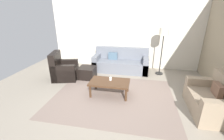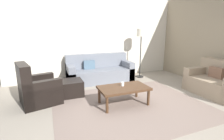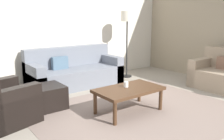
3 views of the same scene
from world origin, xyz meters
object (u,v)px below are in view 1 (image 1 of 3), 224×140
Objects in this scene: coffee_table at (110,83)px; couch_main at (121,63)px; couch_loveseat at (216,101)px; lamp_standing at (164,36)px; ottoman at (87,73)px; armchair_leather at (63,70)px; cup at (110,79)px.

couch_main is at bearing 88.54° from coffee_table.
couch_loveseat is 2.66m from lamp_standing.
lamp_standing is at bearing 50.20° from coffee_table.
ottoman is 2.96m from lamp_standing.
couch_main is 2.18× the size of armchair_leather.
ottoman is at bearing 136.18° from coffee_table.
ottoman is at bearing 159.90° from couch_loveseat.
armchair_leather is 0.83m from ottoman.
armchair_leather reaches higher than coffee_table.
cup is (1.83, -0.69, 0.15)m from armchair_leather.
couch_main is at bearing 174.58° from lamp_standing.
cup reaches higher than coffee_table.
armchair_leather is 1.96m from cup.
coffee_table is at bearing 172.54° from couch_loveseat.
couch_main is 3.78× the size of ottoman.
couch_main reaches higher than ottoman.
lamp_standing is (3.36, 1.08, 1.10)m from armchair_leather.
cup is at bearing 170.78° from couch_loveseat.
armchair_leather is (-4.39, 1.11, 0.01)m from couch_loveseat.
coffee_table reaches higher than ottoman.
lamp_standing is (1.53, 1.77, 0.95)m from cup.
couch_main is at bearing 88.74° from cup.
armchair_leather is 10.99× the size of cup.
couch_loveseat reaches higher than coffee_table.
lamp_standing reaches higher than coffee_table.
coffee_table is at bearing -23.01° from armchair_leather.
couch_loveseat is at bearing -7.46° from coffee_table.
couch_main is 1.59× the size of couch_loveseat.
lamp_standing is at bearing 115.12° from couch_loveseat.
armchair_leather is at bearing -146.86° from couch_main.
coffee_table is at bearing -96.33° from cup.
armchair_leather is 0.88× the size of coffee_table.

